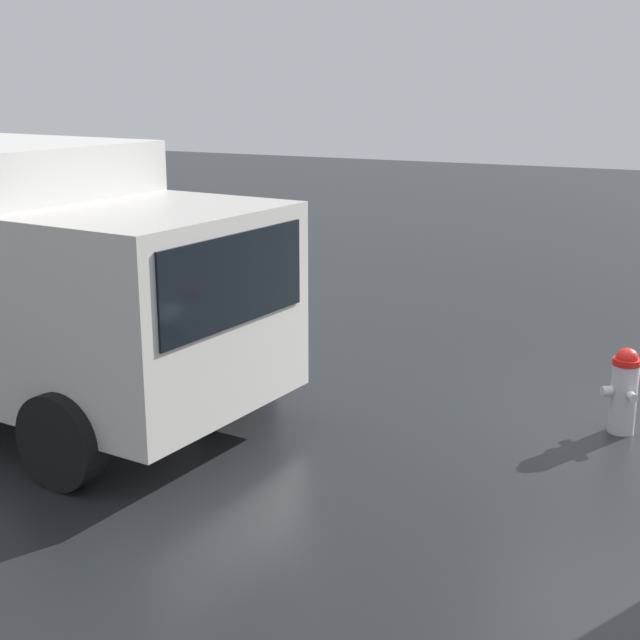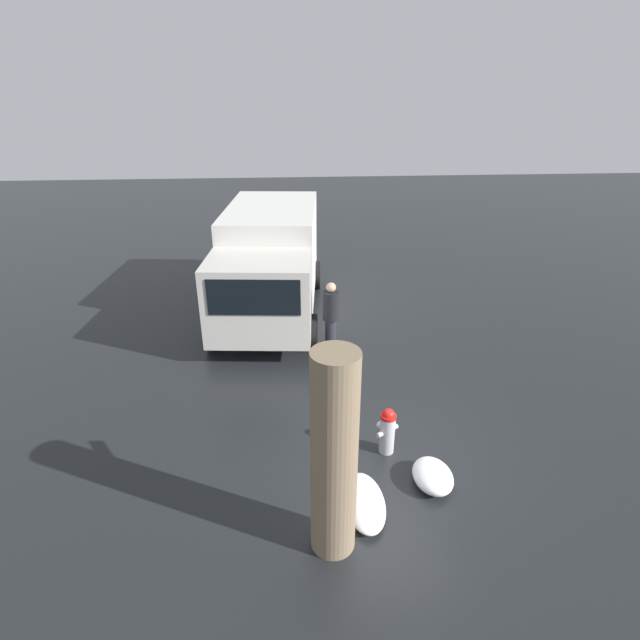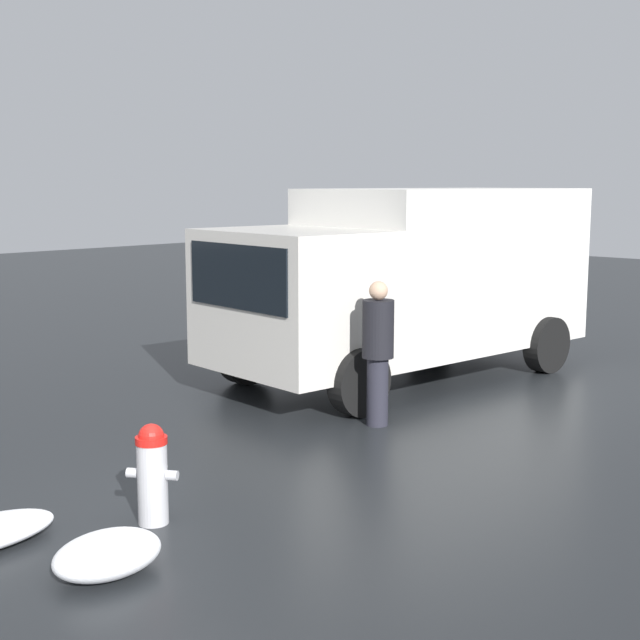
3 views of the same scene
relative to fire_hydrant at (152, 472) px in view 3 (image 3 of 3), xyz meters
name	(u,v)px [view 3 (image 3 of 3)]	position (x,y,z in m)	size (l,w,h in m)	color
ground_plane	(154,523)	(0.00, 0.00, -0.47)	(60.00, 60.00, 0.00)	black
fire_hydrant	(152,472)	(0.00, 0.00, 0.00)	(0.39, 0.45, 0.92)	#B7B7BC
delivery_truck	(410,276)	(6.43, 2.15, 1.12)	(6.48, 3.23, 2.93)	beige
pedestrian	(378,347)	(3.89, 0.65, 0.52)	(0.40, 0.40, 1.82)	#23232D
snow_pile_by_hydrant	(108,554)	(-0.87, -0.61, -0.31)	(0.90, 0.66, 0.32)	white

